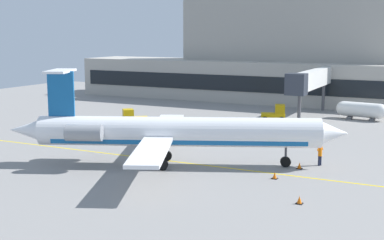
# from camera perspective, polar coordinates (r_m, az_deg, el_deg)

# --- Properties ---
(ground) EXTENTS (120.00, 120.00, 0.11)m
(ground) POSITION_cam_1_polar(r_m,az_deg,el_deg) (48.20, -3.89, -4.52)
(ground) COLOR gray
(terminal_building) EXTENTS (66.72, 11.36, 18.07)m
(terminal_building) POSITION_cam_1_polar(r_m,az_deg,el_deg) (90.91, 8.71, 6.30)
(terminal_building) COLOR #ADA89E
(terminal_building) RESTS_ON ground
(jet_bridge_west) EXTENTS (2.40, 17.26, 6.49)m
(jet_bridge_west) POSITION_cam_1_polar(r_m,az_deg,el_deg) (73.44, 12.46, 4.13)
(jet_bridge_west) COLOR silver
(jet_bridge_west) RESTS_ON ground
(regional_jet) EXTENTS (27.81, 21.30, 8.26)m
(regional_jet) POSITION_cam_1_polar(r_m,az_deg,el_deg) (46.29, -2.07, -1.26)
(regional_jet) COLOR white
(regional_jet) RESTS_ON ground
(baggage_tug) EXTENTS (3.50, 2.86, 2.17)m
(baggage_tug) POSITION_cam_1_polar(r_m,az_deg,el_deg) (70.70, 8.85, 0.67)
(baggage_tug) COLOR #E5B20C
(baggage_tug) RESTS_ON ground
(pushback_tractor) EXTENTS (3.53, 3.40, 2.01)m
(pushback_tractor) POSITION_cam_1_polar(r_m,az_deg,el_deg) (67.23, -6.28, 0.23)
(pushback_tractor) COLOR #E5B20C
(pushback_tractor) RESTS_ON ground
(fuel_tank) EXTENTS (6.75, 2.69, 2.30)m
(fuel_tank) POSITION_cam_1_polar(r_m,az_deg,el_deg) (74.33, 17.54, 1.02)
(fuel_tank) COLOR white
(fuel_tank) RESTS_ON ground
(marshaller) EXTENTS (0.43, 0.79, 1.95)m
(marshaller) POSITION_cam_1_polar(r_m,az_deg,el_deg) (47.91, 13.42, -3.56)
(marshaller) COLOR #191E33
(marshaller) RESTS_ON ground
(safety_cone_alpha) EXTENTS (0.47, 0.47, 0.55)m
(safety_cone_alpha) POSITION_cam_1_polar(r_m,az_deg,el_deg) (37.34, 11.32, -8.35)
(safety_cone_alpha) COLOR orange
(safety_cone_alpha) RESTS_ON ground
(safety_cone_bravo) EXTENTS (0.47, 0.47, 0.55)m
(safety_cone_bravo) POSITION_cam_1_polar(r_m,az_deg,el_deg) (43.14, 8.76, -5.86)
(safety_cone_bravo) COLOR orange
(safety_cone_bravo) RESTS_ON ground
(safety_cone_charlie) EXTENTS (0.47, 0.47, 0.55)m
(safety_cone_charlie) POSITION_cam_1_polar(r_m,az_deg,el_deg) (46.60, 11.33, -4.79)
(safety_cone_charlie) COLOR orange
(safety_cone_charlie) RESTS_ON ground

